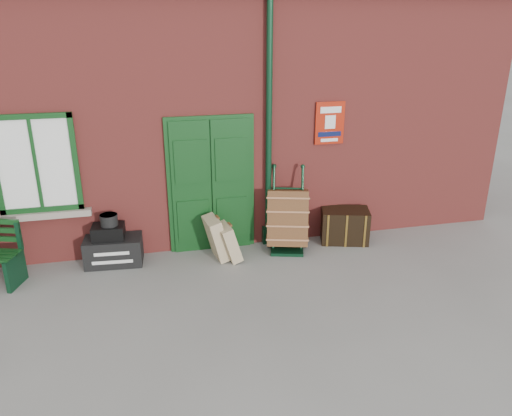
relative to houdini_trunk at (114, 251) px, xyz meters
name	(u,v)px	position (x,y,z in m)	size (l,w,h in m)	color
ground	(249,288)	(1.92, -1.25, -0.22)	(80.00, 80.00, 0.00)	gray
station_building	(210,101)	(1.92, 2.24, 1.94)	(10.30, 4.30, 4.36)	#9E3833
houdini_trunk	(114,251)	(0.00, 0.00, 0.00)	(0.88, 0.49, 0.44)	black
strongbox	(108,232)	(-0.05, 0.00, 0.33)	(0.49, 0.35, 0.22)	black
hatbox	(109,220)	(-0.02, 0.00, 0.53)	(0.26, 0.26, 0.18)	black
suitcase_back	(217,238)	(1.62, -0.19, 0.14)	(0.20, 0.50, 0.69)	tan
suitcase_front	(229,242)	(1.80, -0.29, 0.09)	(0.18, 0.45, 0.59)	tan
porter_trolley	(287,219)	(2.84, -0.07, 0.31)	(0.84, 0.88, 1.38)	black
dark_trunk	(345,225)	(3.90, -0.02, 0.07)	(0.80, 0.52, 0.58)	black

